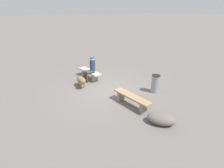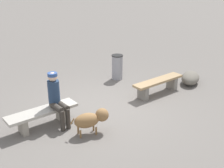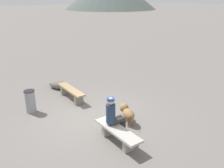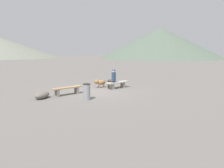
% 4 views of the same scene
% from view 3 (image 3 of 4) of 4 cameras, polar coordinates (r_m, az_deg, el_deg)
% --- Properties ---
extents(ground, '(210.00, 210.00, 0.06)m').
position_cam_3_polar(ground, '(8.54, -5.07, -8.28)').
color(ground, slate).
extents(bench_left, '(1.82, 0.60, 0.46)m').
position_cam_3_polar(bench_left, '(9.99, -9.70, -1.88)').
color(bench_left, gray).
rests_on(bench_left, ground).
extents(bench_right, '(1.77, 0.67, 0.44)m').
position_cam_3_polar(bench_right, '(7.05, 1.35, -11.59)').
color(bench_right, gray).
rests_on(bench_right, ground).
extents(seated_person, '(0.37, 0.66, 1.31)m').
position_cam_3_polar(seated_person, '(7.14, 0.39, -7.28)').
color(seated_person, navy).
rests_on(seated_person, ground).
extents(dog, '(0.91, 0.42, 0.58)m').
position_cam_3_polar(dog, '(8.07, 3.64, -6.79)').
color(dog, olive).
rests_on(dog, ground).
extents(trash_bin, '(0.39, 0.39, 0.85)m').
position_cam_3_polar(trash_bin, '(9.22, -18.90, -3.95)').
color(trash_bin, gray).
rests_on(trash_bin, ground).
extents(boulder, '(1.11, 1.03, 0.38)m').
position_cam_3_polar(boulder, '(11.30, -12.66, -0.09)').
color(boulder, '#6B665B').
rests_on(boulder, ground).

